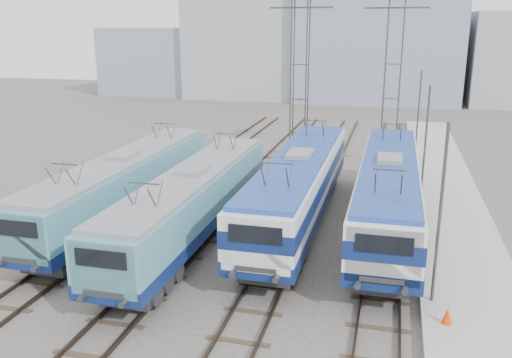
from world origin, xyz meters
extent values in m
plane|color=#514C47|center=(0.00, 0.00, 0.00)|extent=(160.00, 160.00, 0.00)
cube|color=#9E9E99|center=(10.20, 8.00, 0.15)|extent=(4.00, 70.00, 0.30)
cube|color=#0E1E53|center=(-6.75, 7.75, 1.34)|extent=(2.75, 17.39, 0.58)
cube|color=teal|center=(-6.75, 7.75, 2.50)|extent=(2.70, 17.39, 1.74)
cube|color=teal|center=(-6.75, -0.61, 2.32)|extent=(2.49, 0.68, 1.97)
cube|color=gray|center=(-6.75, 7.75, 3.46)|extent=(2.49, 16.69, 0.19)
cube|color=#262628|center=(-6.75, 1.95, 0.61)|extent=(2.03, 3.48, 0.65)
cube|color=#262628|center=(-6.75, 13.55, 0.61)|extent=(2.03, 3.48, 0.65)
cube|color=#0E1E53|center=(-2.25, 6.00, 1.32)|extent=(2.71, 17.12, 0.57)
cube|color=teal|center=(-2.25, 6.00, 2.46)|extent=(2.66, 17.12, 1.71)
cube|color=teal|center=(-2.25, -2.23, 2.29)|extent=(2.45, 0.67, 1.94)
cube|color=gray|center=(-2.25, 6.00, 3.41)|extent=(2.45, 16.43, 0.19)
cube|color=#262628|center=(-2.25, 0.29, 0.61)|extent=(2.00, 3.42, 0.64)
cube|color=#262628|center=(-2.25, 11.70, 0.61)|extent=(2.00, 3.42, 0.64)
cube|color=#0E1E53|center=(2.25, 9.51, 1.40)|extent=(2.90, 18.32, 0.61)
cube|color=white|center=(2.25, 9.51, 2.62)|extent=(2.85, 18.32, 1.83)
cube|color=#0E1E53|center=(2.25, 9.51, 2.57)|extent=(2.89, 18.34, 0.71)
cube|color=white|center=(2.25, 0.70, 2.44)|extent=(2.62, 0.71, 2.08)
cube|color=#1D3D96|center=(2.25, 9.51, 3.64)|extent=(2.62, 17.59, 0.20)
cube|color=#262628|center=(2.25, 3.40, 0.64)|extent=(2.14, 3.66, 0.69)
cube|color=#262628|center=(2.25, 15.61, 0.64)|extent=(2.14, 3.66, 0.69)
cube|color=#0E1E53|center=(6.75, 9.68, 1.39)|extent=(2.87, 18.16, 0.61)
cube|color=white|center=(6.75, 9.68, 2.60)|extent=(2.82, 18.16, 1.82)
cube|color=#0E1E53|center=(6.75, 9.68, 2.55)|extent=(2.86, 18.18, 0.71)
cube|color=white|center=(6.75, 0.96, 2.42)|extent=(2.60, 0.71, 2.06)
cube|color=#1D3D96|center=(6.75, 9.68, 3.61)|extent=(2.60, 17.43, 0.20)
cube|color=#262628|center=(6.75, 3.63, 0.63)|extent=(2.12, 3.63, 0.68)
cube|color=#262628|center=(6.75, 15.73, 0.63)|extent=(2.12, 3.63, 0.68)
cylinder|color=#3F4247|center=(-0.55, 21.45, 6.00)|extent=(0.10, 0.10, 12.00)
cylinder|color=#3F4247|center=(0.55, 21.45, 6.00)|extent=(0.10, 0.10, 12.00)
cylinder|color=#3F4247|center=(-0.55, 22.55, 6.00)|extent=(0.10, 0.10, 12.00)
cylinder|color=#3F4247|center=(0.55, 22.55, 6.00)|extent=(0.10, 0.10, 12.00)
cube|color=#3F4247|center=(0.00, 22.00, 11.40)|extent=(4.50, 0.12, 0.12)
cylinder|color=#3F4247|center=(5.95, 23.45, 6.00)|extent=(0.10, 0.10, 12.00)
cylinder|color=#3F4247|center=(7.05, 23.45, 6.00)|extent=(0.10, 0.10, 12.00)
cylinder|color=#3F4247|center=(5.95, 24.55, 6.00)|extent=(0.10, 0.10, 12.00)
cylinder|color=#3F4247|center=(7.05, 24.55, 6.00)|extent=(0.10, 0.10, 12.00)
cube|color=#3F4247|center=(6.50, 24.00, 11.40)|extent=(4.50, 0.12, 0.12)
cylinder|color=#3F4247|center=(8.60, 2.00, 3.50)|extent=(0.12, 0.12, 7.00)
cylinder|color=#3F4247|center=(8.60, 14.00, 3.50)|extent=(0.12, 0.12, 7.00)
cylinder|color=#3F4247|center=(8.60, 26.00, 3.50)|extent=(0.12, 0.12, 7.00)
cone|color=#E73908|center=(9.01, 0.40, 0.60)|extent=(0.36, 0.36, 0.59)
cube|color=#929BA3|center=(-14.00, 62.00, 7.00)|extent=(18.00, 12.00, 14.00)
cube|color=gray|center=(4.00, 62.00, 9.00)|extent=(22.00, 14.00, 18.00)
cube|color=gray|center=(-30.00, 62.00, 5.00)|extent=(14.00, 10.00, 10.00)
camera|label=1|loc=(6.77, -17.20, 10.09)|focal=38.00mm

